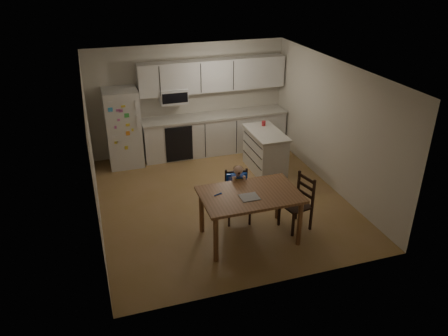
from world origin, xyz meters
name	(u,v)px	position (x,y,z in m)	size (l,w,h in m)	color
room	(214,129)	(0.00, 0.48, 1.25)	(4.52, 5.01, 2.51)	olive
refrigerator	(123,128)	(-1.55, 2.15, 0.85)	(0.72, 0.70, 1.70)	silver
kitchen_run	(213,116)	(0.50, 2.24, 0.88)	(3.37, 0.62, 2.15)	silver
kitchen_island	(265,151)	(1.26, 0.90, 0.45)	(0.64, 1.22, 0.90)	silver
red_cup	(264,123)	(1.34, 1.24, 0.95)	(0.08, 0.08, 0.10)	red
dining_table	(250,200)	(0.05, -1.35, 0.72)	(1.56, 1.01, 0.84)	brown
napkin	(249,197)	(-0.01, -1.46, 0.84)	(0.29, 0.25, 0.01)	#A3A3A7
toddler_spoon	(218,195)	(-0.45, -1.24, 0.85)	(0.02, 0.02, 0.12)	blue
chair_booster	(237,186)	(0.06, -0.73, 0.64)	(0.46, 0.46, 1.07)	black
chair_side	(301,199)	(0.99, -1.28, 0.54)	(0.50, 0.50, 0.95)	black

